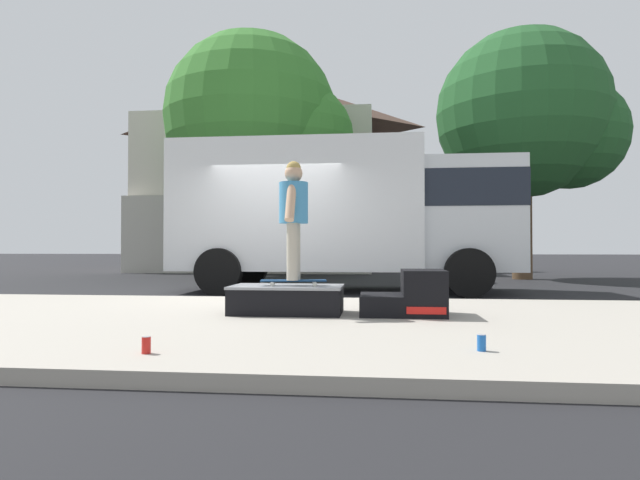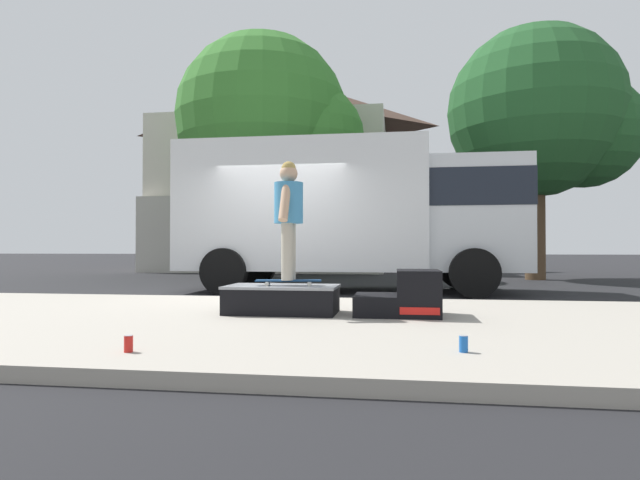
{
  "view_description": "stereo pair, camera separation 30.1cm",
  "coord_description": "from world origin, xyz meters",
  "px_view_note": "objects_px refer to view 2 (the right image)",
  "views": [
    {
      "loc": [
        1.88,
        -8.64,
        0.9
      ],
      "look_at": [
        1.06,
        -0.97,
        1.02
      ],
      "focal_mm": 29.07,
      "sensor_mm": 36.0,
      "label": 1
    },
    {
      "loc": [
        2.18,
        -8.6,
        0.9
      ],
      "look_at": [
        1.06,
        -0.97,
        1.02
      ],
      "focal_mm": 29.07,
      "sensor_mm": 36.0,
      "label": 2
    }
  ],
  "objects_px": {
    "skateboard": "(289,281)",
    "soda_can": "(464,344)",
    "skate_box": "(282,298)",
    "soda_can_b": "(129,344)",
    "street_tree_main": "(272,124)",
    "skater_kid": "(289,210)",
    "box_truck": "(351,210)",
    "street_tree_neighbour": "(545,117)",
    "kicker_ramp": "(405,297)"
  },
  "relations": [
    {
      "from": "soda_can",
      "to": "soda_can_b",
      "type": "bearing_deg",
      "value": -171.76
    },
    {
      "from": "skate_box",
      "to": "soda_can",
      "type": "xyz_separation_m",
      "value": [
        1.85,
        -2.08,
        -0.12
      ]
    },
    {
      "from": "street_tree_main",
      "to": "street_tree_neighbour",
      "type": "xyz_separation_m",
      "value": [
        8.14,
        -0.52,
        -0.19
      ]
    },
    {
      "from": "soda_can",
      "to": "street_tree_neighbour",
      "type": "bearing_deg",
      "value": 72.07
    },
    {
      "from": "kicker_ramp",
      "to": "street_tree_neighbour",
      "type": "relative_size",
      "value": 0.13
    },
    {
      "from": "kicker_ramp",
      "to": "box_truck",
      "type": "height_order",
      "value": "box_truck"
    },
    {
      "from": "skater_kid",
      "to": "box_truck",
      "type": "height_order",
      "value": "box_truck"
    },
    {
      "from": "kicker_ramp",
      "to": "skater_kid",
      "type": "height_order",
      "value": "skater_kid"
    },
    {
      "from": "kicker_ramp",
      "to": "box_truck",
      "type": "xyz_separation_m",
      "value": [
        -1.02,
        4.73,
        1.36
      ]
    },
    {
      "from": "soda_can_b",
      "to": "skateboard",
      "type": "bearing_deg",
      "value": 73.55
    },
    {
      "from": "box_truck",
      "to": "street_tree_neighbour",
      "type": "xyz_separation_m",
      "value": [
        5.16,
        4.74,
        2.96
      ]
    },
    {
      "from": "street_tree_main",
      "to": "skate_box",
      "type": "bearing_deg",
      "value": -75.62
    },
    {
      "from": "soda_can",
      "to": "street_tree_main",
      "type": "distance_m",
      "value": 13.67
    },
    {
      "from": "soda_can_b",
      "to": "skater_kid",
      "type": "bearing_deg",
      "value": 73.55
    },
    {
      "from": "kicker_ramp",
      "to": "box_truck",
      "type": "bearing_deg",
      "value": 102.23
    },
    {
      "from": "skateboard",
      "to": "soda_can_b",
      "type": "distance_m",
      "value": 2.54
    },
    {
      "from": "skate_box",
      "to": "skateboard",
      "type": "distance_m",
      "value": 0.23
    },
    {
      "from": "soda_can_b",
      "to": "box_truck",
      "type": "height_order",
      "value": "box_truck"
    },
    {
      "from": "soda_can",
      "to": "soda_can_b",
      "type": "xyz_separation_m",
      "value": [
        -2.48,
        -0.36,
        0.0
      ]
    },
    {
      "from": "skate_box",
      "to": "skateboard",
      "type": "height_order",
      "value": "skateboard"
    },
    {
      "from": "skate_box",
      "to": "skateboard",
      "type": "bearing_deg",
      "value": -14.9
    },
    {
      "from": "street_tree_neighbour",
      "to": "street_tree_main",
      "type": "bearing_deg",
      "value": 176.35
    },
    {
      "from": "skateboard",
      "to": "street_tree_main",
      "type": "xyz_separation_m",
      "value": [
        -2.64,
        10.01,
        4.34
      ]
    },
    {
      "from": "box_truck",
      "to": "skateboard",
      "type": "bearing_deg",
      "value": -94.15
    },
    {
      "from": "skate_box",
      "to": "soda_can_b",
      "type": "distance_m",
      "value": 2.52
    },
    {
      "from": "street_tree_main",
      "to": "street_tree_neighbour",
      "type": "height_order",
      "value": "street_tree_main"
    },
    {
      "from": "street_tree_main",
      "to": "street_tree_neighbour",
      "type": "relative_size",
      "value": 1.07
    },
    {
      "from": "skateboard",
      "to": "skate_box",
      "type": "bearing_deg",
      "value": 165.1
    },
    {
      "from": "soda_can",
      "to": "box_truck",
      "type": "height_order",
      "value": "box_truck"
    },
    {
      "from": "skateboard",
      "to": "street_tree_main",
      "type": "height_order",
      "value": "street_tree_main"
    },
    {
      "from": "skate_box",
      "to": "soda_can_b",
      "type": "height_order",
      "value": "skate_box"
    },
    {
      "from": "kicker_ramp",
      "to": "skater_kid",
      "type": "bearing_deg",
      "value": -179.1
    },
    {
      "from": "skateboard",
      "to": "soda_can",
      "type": "height_order",
      "value": "skateboard"
    },
    {
      "from": "skate_box",
      "to": "skater_kid",
      "type": "height_order",
      "value": "skater_kid"
    },
    {
      "from": "skater_kid",
      "to": "box_truck",
      "type": "distance_m",
      "value": 4.78
    },
    {
      "from": "street_tree_neighbour",
      "to": "soda_can_b",
      "type": "bearing_deg",
      "value": -117.57
    },
    {
      "from": "skate_box",
      "to": "soda_can",
      "type": "distance_m",
      "value": 2.79
    },
    {
      "from": "skate_box",
      "to": "street_tree_neighbour",
      "type": "bearing_deg",
      "value": 59.46
    },
    {
      "from": "skateboard",
      "to": "soda_can",
      "type": "distance_m",
      "value": 2.73
    },
    {
      "from": "skate_box",
      "to": "soda_can_b",
      "type": "relative_size",
      "value": 10.53
    },
    {
      "from": "soda_can_b",
      "to": "box_truck",
      "type": "relative_size",
      "value": 0.02
    },
    {
      "from": "skate_box",
      "to": "street_tree_neighbour",
      "type": "height_order",
      "value": "street_tree_neighbour"
    },
    {
      "from": "soda_can",
      "to": "soda_can_b",
      "type": "height_order",
      "value": "same"
    },
    {
      "from": "skateboard",
      "to": "street_tree_main",
      "type": "relative_size",
      "value": 0.1
    },
    {
      "from": "kicker_ramp",
      "to": "soda_can_b",
      "type": "bearing_deg",
      "value": -130.49
    },
    {
      "from": "skateboard",
      "to": "street_tree_neighbour",
      "type": "xyz_separation_m",
      "value": [
        5.5,
        9.49,
        4.15
      ]
    },
    {
      "from": "kicker_ramp",
      "to": "soda_can_b",
      "type": "relative_size",
      "value": 7.74
    },
    {
      "from": "skateboard",
      "to": "street_tree_main",
      "type": "bearing_deg",
      "value": 104.79
    },
    {
      "from": "skate_box",
      "to": "skateboard",
      "type": "relative_size",
      "value": 1.66
    },
    {
      "from": "skater_kid",
      "to": "soda_can",
      "type": "distance_m",
      "value": 2.95
    }
  ]
}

